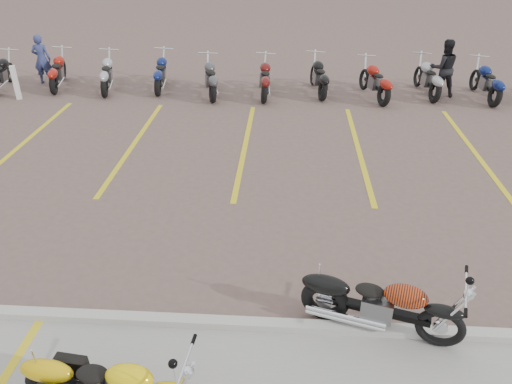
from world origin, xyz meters
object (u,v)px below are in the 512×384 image
flame_cruiser (377,305)px  bollard (16,83)px  person_a (42,59)px  person_b (444,68)px

flame_cruiser → bollard: bearing=152.4°
flame_cruiser → bollard: 12.94m
person_a → person_b: 12.60m
person_a → bollard: person_a is taller
person_b → bollard: bearing=3.8°
flame_cruiser → person_b: bearing=87.8°
person_a → person_b: (12.59, -0.49, 0.06)m
person_a → bollard: 1.65m
person_b → person_a: bearing=-3.5°
flame_cruiser → person_a: (-9.19, 10.61, 0.35)m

